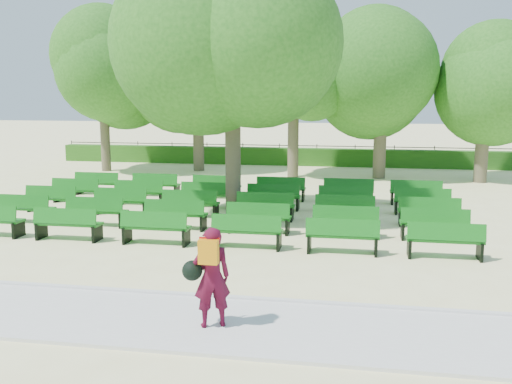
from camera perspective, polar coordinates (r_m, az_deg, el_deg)
ground at (r=16.52m, az=-1.01°, el=-3.14°), size 120.00×120.00×0.00m
paving at (r=9.68m, az=-9.69°, el=-12.55°), size 30.00×2.20×0.06m
curb at (r=10.68m, az=-7.58°, el=-10.20°), size 30.00×0.12×0.10m
hedge at (r=30.14m, az=4.14°, el=3.54°), size 26.00×0.70×0.90m
fence at (r=30.59m, az=4.20°, el=2.78°), size 26.00×0.10×1.02m
tree_line at (r=26.25m, az=3.20°, el=1.65°), size 21.80×6.80×7.04m
bench_array at (r=17.17m, az=-2.65°, el=-2.36°), size 1.71×0.58×1.07m
tree_among at (r=17.15m, az=-2.38°, el=13.30°), size 5.11×5.11×7.07m
person at (r=9.00m, az=-4.61°, el=-8.34°), size 0.81×0.59×1.60m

